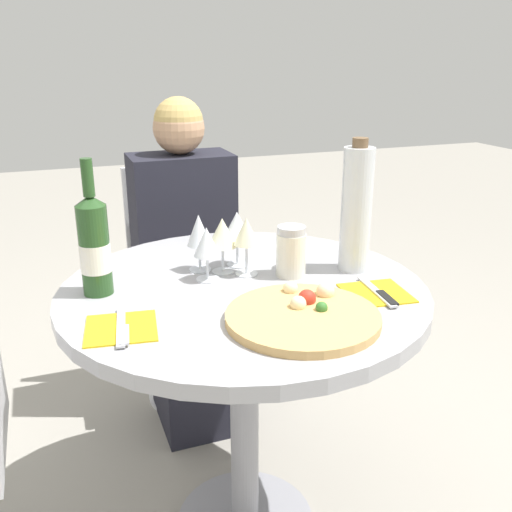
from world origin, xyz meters
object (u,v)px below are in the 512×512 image
wine_bottle (94,245)px  chair_behind_diner (182,287)px  pizza_large (303,315)px  tall_carafe (356,209)px  dining_table (244,333)px  seated_diner (191,282)px

wine_bottle → chair_behind_diner: bearing=62.6°
pizza_large → chair_behind_diner: bearing=92.2°
tall_carafe → pizza_large: bearing=-137.5°
chair_behind_diner → pizza_large: (0.04, -1.02, 0.33)m
dining_table → chair_behind_diner: bearing=88.6°
chair_behind_diner → pizza_large: 1.07m
dining_table → pizza_large: size_ratio=2.72×
dining_table → wine_bottle: wine_bottle is taller
chair_behind_diner → wine_bottle: size_ratio=2.78×
pizza_large → tall_carafe: bearing=42.5°
dining_table → tall_carafe: tall_carafe is taller
chair_behind_diner → tall_carafe: 0.97m
pizza_large → tall_carafe: size_ratio=0.96×
chair_behind_diner → tall_carafe: (0.30, -0.78, 0.48)m
pizza_large → wine_bottle: 0.52m
seated_diner → tall_carafe: 0.82m
dining_table → seated_diner: (0.02, 0.65, -0.11)m
dining_table → tall_carafe: 0.44m
chair_behind_diner → pizza_large: chair_behind_diner is taller
dining_table → tall_carafe: bearing=1.6°
chair_behind_diner → wine_bottle: 0.91m
chair_behind_diner → seated_diner: seated_diner is taller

